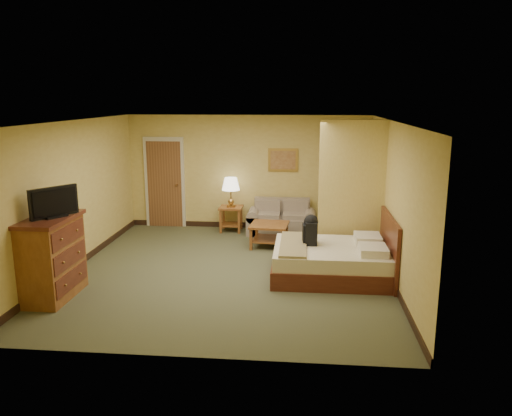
# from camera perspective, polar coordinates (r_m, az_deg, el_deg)

# --- Properties ---
(floor) EXTENTS (6.00, 6.00, 0.00)m
(floor) POSITION_cam_1_polar(r_m,az_deg,el_deg) (8.86, -3.05, -7.18)
(floor) COLOR #4C5033
(floor) RESTS_ON ground
(ceiling) EXTENTS (6.00, 6.00, 0.00)m
(ceiling) POSITION_cam_1_polar(r_m,az_deg,el_deg) (8.35, -3.26, 9.86)
(ceiling) COLOR white
(ceiling) RESTS_ON back_wall
(back_wall) EXTENTS (5.50, 0.02, 2.60)m
(back_wall) POSITION_cam_1_polar(r_m,az_deg,el_deg) (11.44, -0.93, 4.08)
(back_wall) COLOR #D5BA5B
(back_wall) RESTS_ON floor
(left_wall) EXTENTS (0.02, 6.00, 2.60)m
(left_wall) POSITION_cam_1_polar(r_m,az_deg,el_deg) (9.32, -20.12, 1.34)
(left_wall) COLOR #D5BA5B
(left_wall) RESTS_ON floor
(right_wall) EXTENTS (0.02, 6.00, 2.60)m
(right_wall) POSITION_cam_1_polar(r_m,az_deg,el_deg) (8.55, 15.40, 0.70)
(right_wall) COLOR #D5BA5B
(right_wall) RESTS_ON floor
(partition) EXTENTS (1.20, 0.15, 2.60)m
(partition) POSITION_cam_1_polar(r_m,az_deg,el_deg) (9.37, 10.84, 1.95)
(partition) COLOR #D5BA5B
(partition) RESTS_ON floor
(door) EXTENTS (0.94, 0.16, 2.10)m
(door) POSITION_cam_1_polar(r_m,az_deg,el_deg) (11.82, -10.39, 2.83)
(door) COLOR beige
(door) RESTS_ON floor
(baseboard) EXTENTS (5.50, 0.02, 0.12)m
(baseboard) POSITION_cam_1_polar(r_m,az_deg,el_deg) (11.68, -0.91, -1.96)
(baseboard) COLOR black
(baseboard) RESTS_ON floor
(loveseat) EXTENTS (1.52, 0.71, 0.77)m
(loveseat) POSITION_cam_1_polar(r_m,az_deg,el_deg) (11.16, 2.94, -1.65)
(loveseat) COLOR gray
(loveseat) RESTS_ON floor
(side_table) EXTENTS (0.52, 0.52, 0.57)m
(side_table) POSITION_cam_1_polar(r_m,az_deg,el_deg) (11.32, -2.86, -0.80)
(side_table) COLOR brown
(side_table) RESTS_ON floor
(table_lamp) EXTENTS (0.40, 0.40, 0.66)m
(table_lamp) POSITION_cam_1_polar(r_m,az_deg,el_deg) (11.18, -2.90, 2.68)
(table_lamp) COLOR #A67B3D
(table_lamp) RESTS_ON side_table
(coffee_table) EXTENTS (0.81, 0.81, 0.48)m
(coffee_table) POSITION_cam_1_polar(r_m,az_deg,el_deg) (10.15, 1.53, -2.56)
(coffee_table) COLOR brown
(coffee_table) RESTS_ON floor
(wall_picture) EXTENTS (0.67, 0.04, 0.52)m
(wall_picture) POSITION_cam_1_polar(r_m,az_deg,el_deg) (11.31, 3.11, 5.50)
(wall_picture) COLOR #B78E3F
(wall_picture) RESTS_ON back_wall
(dresser) EXTENTS (0.62, 1.18, 1.26)m
(dresser) POSITION_cam_1_polar(r_m,az_deg,el_deg) (8.13, -22.24, -5.24)
(dresser) COLOR brown
(dresser) RESTS_ON floor
(tv) EXTENTS (0.46, 0.65, 0.46)m
(tv) POSITION_cam_1_polar(r_m,az_deg,el_deg) (7.88, -22.10, 0.53)
(tv) COLOR black
(tv) RESTS_ON dresser
(bed) EXTENTS (1.97, 1.66, 1.07)m
(bed) POSITION_cam_1_polar(r_m,az_deg,el_deg) (8.60, 8.98, -5.88)
(bed) COLOR #4D1D12
(bed) RESTS_ON floor
(backpack) EXTENTS (0.24, 0.31, 0.52)m
(backpack) POSITION_cam_1_polar(r_m,az_deg,el_deg) (8.55, 6.30, -2.36)
(backpack) COLOR black
(backpack) RESTS_ON bed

